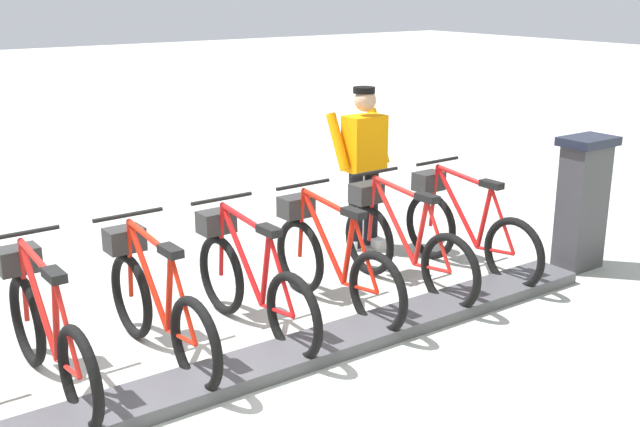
{
  "coord_description": "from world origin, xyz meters",
  "views": [
    {
      "loc": [
        -4.3,
        2.25,
        2.64
      ],
      "look_at": [
        0.5,
        -1.16,
        0.9
      ],
      "focal_mm": 43.79,
      "sensor_mm": 36.0,
      "label": 1
    }
  ],
  "objects": [
    {
      "name": "dock_rail_base",
      "position": [
        0.0,
        0.0,
        0.05
      ],
      "size": [
        0.44,
        7.05,
        0.1
      ],
      "primitive_type": "cube",
      "color": "#47474C",
      "rests_on": "ground"
    },
    {
      "name": "bike_docked_2",
      "position": [
        0.62,
        -1.36,
        0.43
      ],
      "size": [
        1.72,
        0.54,
        1.02
      ],
      "color": "black",
      "rests_on": "ground"
    },
    {
      "name": "payment_kiosk",
      "position": [
        0.05,
        -3.89,
        0.67
      ],
      "size": [
        0.36,
        0.52,
        1.28
      ],
      "color": "#38383D",
      "rests_on": "ground"
    },
    {
      "name": "ground_plane",
      "position": [
        0.0,
        0.0,
        0.0
      ],
      "size": [
        60.0,
        60.0,
        0.0
      ],
      "primitive_type": "plane",
      "color": "#ABADA5"
    },
    {
      "name": "bike_docked_1",
      "position": [
        0.62,
        -2.14,
        0.43
      ],
      "size": [
        1.72,
        0.54,
        1.02
      ],
      "color": "black",
      "rests_on": "ground"
    },
    {
      "name": "bike_docked_5",
      "position": [
        0.62,
        0.98,
        0.43
      ],
      "size": [
        1.72,
        0.54,
        1.02
      ],
      "color": "black",
      "rests_on": "ground"
    },
    {
      "name": "bike_docked_0",
      "position": [
        0.62,
        -2.92,
        0.43
      ],
      "size": [
        1.72,
        0.54,
        1.02
      ],
      "color": "black",
      "rests_on": "ground"
    },
    {
      "name": "bike_docked_4",
      "position": [
        0.62,
        0.2,
        0.43
      ],
      "size": [
        1.72,
        0.54,
        1.02
      ],
      "color": "black",
      "rests_on": "ground"
    },
    {
      "name": "worker_near_rack",
      "position": [
        1.73,
        -2.58,
        0.91
      ],
      "size": [
        0.46,
        0.62,
        1.66
      ],
      "color": "white",
      "rests_on": "ground"
    },
    {
      "name": "bike_docked_3",
      "position": [
        0.62,
        -0.58,
        0.43
      ],
      "size": [
        1.72,
        0.54,
        1.02
      ],
      "color": "black",
      "rests_on": "ground"
    }
  ]
}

